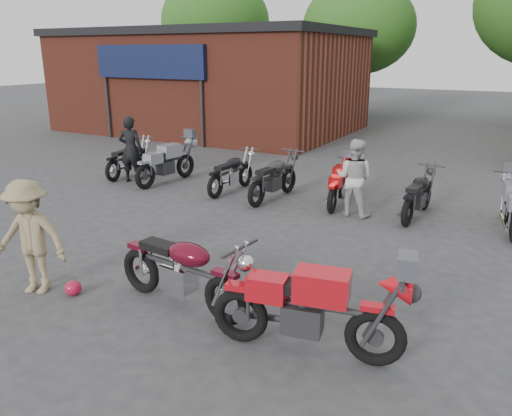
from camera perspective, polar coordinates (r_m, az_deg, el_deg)
The scene contains 17 objects.
ground at distance 7.13m, azimuth -7.27°, elevation -10.69°, with size 90.00×90.00×0.00m, color #363639.
brick_building at distance 22.97m, azimuth -5.08°, elevation 13.99°, with size 12.00×8.00×4.00m, color maroon.
tree_0 at distance 32.37m, azimuth -4.62°, elevation 18.69°, with size 6.56×6.56×8.20m, color #2D5817, non-canonical shape.
tree_1 at distance 28.42m, azimuth 11.52°, elevation 17.79°, with size 5.92×5.92×7.40m, color #2D5817, non-canonical shape.
vintage_motorcycle at distance 6.74m, azimuth -8.41°, elevation -6.58°, with size 2.14×0.71×1.24m, color #530A1A, non-canonical shape.
sportbike at distance 5.74m, azimuth 6.18°, elevation -10.90°, with size 2.17×0.71×1.26m, color red, non-canonical shape.
helmet at distance 7.69m, azimuth -20.16°, elevation -8.58°, with size 0.23×0.23×0.22m, color #B81333.
person_dark at distance 13.68m, azimuth -14.11°, elevation 6.50°, with size 0.64×0.42×1.75m, color black.
person_light at distance 10.67m, azimuth 11.17°, elevation 3.41°, with size 0.80×0.62×1.64m, color beige.
person_tan at distance 7.74m, azimuth -24.43°, elevation -3.08°, with size 1.08×0.62×1.68m, color #96815D.
row_bike_0 at distance 14.43m, azimuth -14.31°, elevation 5.71°, with size 1.89×0.62×1.10m, color black, non-canonical shape.
row_bike_1 at distance 13.44m, azimuth -10.16°, elevation 5.39°, with size 2.09×0.69×1.21m, color #9697A4, non-canonical shape.
row_bike_2 at distance 12.36m, azimuth -2.80°, elevation 4.26°, with size 1.84×0.61×1.07m, color black, non-canonical shape.
row_bike_3 at distance 11.70m, azimuth 2.09°, elevation 3.74°, with size 1.99×0.66×1.16m, color #272629, non-canonical shape.
row_bike_4 at distance 11.43m, azimuth 9.56°, elevation 2.92°, with size 1.82×0.60×1.05m, color #AA0E10, non-canonical shape.
row_bike_5 at distance 10.94m, azimuth 18.09°, elevation 1.71°, with size 1.87×0.62×1.09m, color black, non-canonical shape.
row_bike_6 at distance 10.83m, azimuth 27.20°, elevation 0.49°, with size 1.89×0.62×1.10m, color gray, non-canonical shape.
Camera 1 is at (3.80, -5.02, 3.34)m, focal length 35.00 mm.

